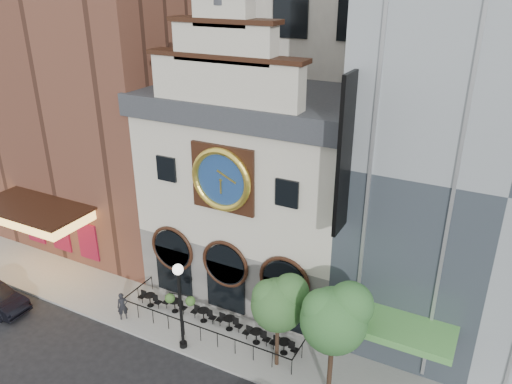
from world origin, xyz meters
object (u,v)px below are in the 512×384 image
object	(u,v)px
bistro_0	(150,299)
bistro_2	(203,314)
bistro_1	(175,305)
bistro_3	(229,322)
lamppost	(180,297)
bistro_4	(256,336)
bistro_5	(284,346)
pedestrian	(123,306)
tree_left	(279,301)
tree_right	(335,316)

from	to	relation	value
bistro_0	bistro_2	xyz separation A→B (m)	(3.59, 0.26, 0.00)
bistro_1	bistro_3	world-z (taller)	same
bistro_2	lamppost	xyz separation A→B (m)	(0.20, -2.26, 2.65)
bistro_4	bistro_5	size ratio (longest dim) A/B	1.00
pedestrian	tree_left	bearing A→B (deg)	-43.83
bistro_0	bistro_5	world-z (taller)	same
bistro_3	tree_left	distance (m)	4.99
bistro_1	tree_left	size ratio (longest dim) A/B	0.30
bistro_0	bistro_3	size ratio (longest dim) A/B	1.00
bistro_2	bistro_0	bearing A→B (deg)	-175.83
bistro_0	bistro_4	xyz separation A→B (m)	(7.06, 0.04, 0.00)
bistro_1	lamppost	distance (m)	4.09
pedestrian	bistro_1	bearing A→B (deg)	-8.64
pedestrian	tree_right	bearing A→B (deg)	-47.48
bistro_2	bistro_5	xyz separation A→B (m)	(5.11, -0.27, 0.00)
bistro_3	tree_right	world-z (taller)	tree_right
bistro_4	pedestrian	xyz separation A→B (m)	(-7.66, -1.66, 0.36)
bistro_0	bistro_3	distance (m)	5.24
bistro_1	bistro_3	xyz separation A→B (m)	(3.61, 0.09, 0.00)
bistro_1	pedestrian	size ratio (longest dim) A/B	0.96
bistro_5	bistro_2	bearing A→B (deg)	176.95
bistro_2	bistro_4	bearing A→B (deg)	-3.68
bistro_5	tree_right	xyz separation A→B (m)	(3.00, -1.38, 3.91)
tree_right	bistro_4	bearing A→B (deg)	162.89
lamppost	tree_left	bearing A→B (deg)	-1.43
bistro_3	bistro_5	distance (m)	3.48
bistro_0	bistro_2	distance (m)	3.60
bistro_1	tree_right	distance (m)	10.92
bistro_0	lamppost	distance (m)	5.04
bistro_4	tree_left	xyz separation A→B (m)	(1.68, -0.89, 3.34)
bistro_5	tree_right	bearing A→B (deg)	-24.67
bistro_2	pedestrian	world-z (taller)	pedestrian
bistro_5	lamppost	size ratio (longest dim) A/B	0.31
bistro_1	lamppost	bearing A→B (deg)	-45.87
bistro_4	pedestrian	bearing A→B (deg)	-167.75
bistro_2	bistro_3	bearing A→B (deg)	1.92
bistro_1	bistro_3	distance (m)	3.61
tree_right	lamppost	bearing A→B (deg)	-175.54
pedestrian	lamppost	size ratio (longest dim) A/B	0.33
bistro_0	tree_right	bearing A→B (deg)	-6.77
bistro_3	bistro_4	bearing A→B (deg)	-8.65
bistro_1	lamppost	xyz separation A→B (m)	(2.17, -2.23, 2.65)
bistro_0	tree_right	xyz separation A→B (m)	(11.69, -1.39, 3.91)
bistro_4	bistro_1	bearing A→B (deg)	177.97
bistro_0	bistro_5	xyz separation A→B (m)	(8.70, -0.01, 0.00)
bistro_3	lamppost	xyz separation A→B (m)	(-1.44, -2.32, 2.65)
bistro_0	bistro_1	distance (m)	1.64
bistro_3	bistro_2	bearing A→B (deg)	-178.08
pedestrian	tree_right	world-z (taller)	tree_right
bistro_0	tree_left	bearing A→B (deg)	-5.54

